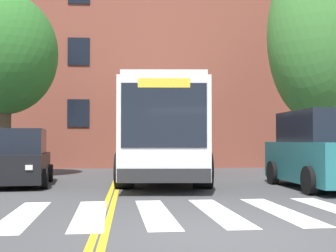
# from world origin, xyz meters

# --- Properties ---
(ground_plane) EXTENTS (120.00, 120.00, 0.00)m
(ground_plane) POSITION_xyz_m (0.00, 0.00, 0.00)
(ground_plane) COLOR #424244
(crosswalk) EXTENTS (17.23, 4.47, 0.01)m
(crosswalk) POSITION_xyz_m (-0.18, 2.14, 0.00)
(crosswalk) COLOR white
(crosswalk) RESTS_ON ground
(lane_line_yellow_inner) EXTENTS (0.12, 36.00, 0.01)m
(lane_line_yellow_inner) POSITION_xyz_m (-1.85, 16.14, 0.00)
(lane_line_yellow_inner) COLOR gold
(lane_line_yellow_inner) RESTS_ON ground
(lane_line_yellow_outer) EXTENTS (0.12, 36.00, 0.01)m
(lane_line_yellow_outer) POSITION_xyz_m (-1.69, 16.14, 0.00)
(lane_line_yellow_outer) COLOR gold
(lane_line_yellow_outer) RESTS_ON ground
(city_bus) EXTENTS (3.41, 10.92, 3.29)m
(city_bus) POSITION_xyz_m (-0.08, 10.14, 1.75)
(city_bus) COLOR white
(city_bus) RESTS_ON ground
(car_black_near_lane) EXTENTS (2.21, 4.06, 1.80)m
(car_black_near_lane) POSITION_xyz_m (-4.81, 8.08, 0.82)
(car_black_near_lane) COLOR black
(car_black_near_lane) RESTS_ON ground
(car_teal_far_lane) EXTENTS (2.36, 4.89, 2.31)m
(car_teal_far_lane) POSITION_xyz_m (4.40, 6.35, 1.09)
(car_teal_far_lane) COLOR #236B70
(car_teal_far_lane) RESTS_ON ground
(car_navy_behind_bus) EXTENTS (2.23, 4.41, 1.76)m
(car_navy_behind_bus) POSITION_xyz_m (0.40, 20.44, 0.80)
(car_navy_behind_bus) COLOR navy
(car_navy_behind_bus) RESTS_ON ground
(street_tree_curbside_large) EXTENTS (4.87, 4.79, 9.40)m
(street_tree_curbside_large) POSITION_xyz_m (6.41, 11.64, 5.73)
(street_tree_curbside_large) COLOR brown
(street_tree_curbside_large) RESTS_ON ground
(street_tree_curbside_small) EXTENTS (5.88, 5.88, 7.18)m
(street_tree_curbside_small) POSITION_xyz_m (-6.23, 11.38, 4.76)
(street_tree_curbside_small) COLOR brown
(street_tree_curbside_small) RESTS_ON ground
(building_facade) EXTENTS (43.50, 7.63, 11.20)m
(building_facade) POSITION_xyz_m (-3.93, 20.48, 5.60)
(building_facade) COLOR brown
(building_facade) RESTS_ON ground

